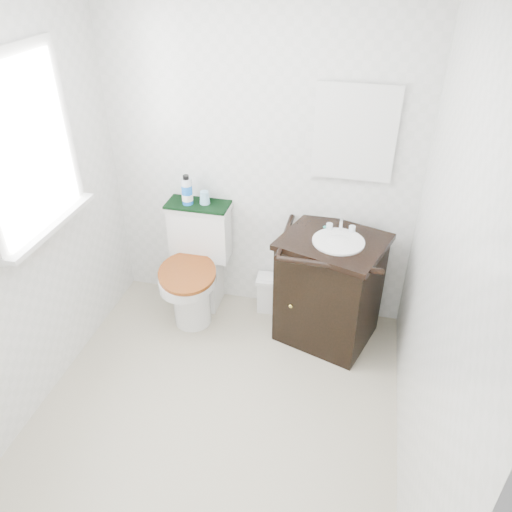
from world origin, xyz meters
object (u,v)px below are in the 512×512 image
at_px(vanity, 330,287).
at_px(mouthwash_bottle, 187,191).
at_px(trash_bin, 270,293).
at_px(cup, 205,197).
at_px(toilet, 197,270).

distance_m(vanity, mouthwash_bottle, 1.21).
xyz_separation_m(trash_bin, cup, (-0.49, 0.00, 0.77)).
height_order(vanity, cup, cup).
relative_size(vanity, mouthwash_bottle, 4.17).
bearing_deg(vanity, mouthwash_bottle, 171.12).
bearing_deg(trash_bin, toilet, -166.00).
xyz_separation_m(toilet, mouthwash_bottle, (-0.07, 0.11, 0.60)).
xyz_separation_m(toilet, trash_bin, (0.54, 0.14, -0.22)).
xyz_separation_m(trash_bin, mouthwash_bottle, (-0.61, -0.03, 0.82)).
distance_m(toilet, cup, 0.57).
relative_size(trash_bin, cup, 3.21).
relative_size(mouthwash_bottle, cup, 2.36).
bearing_deg(mouthwash_bottle, toilet, -57.88).
bearing_deg(trash_bin, cup, 179.59).
distance_m(trash_bin, cup, 0.91).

